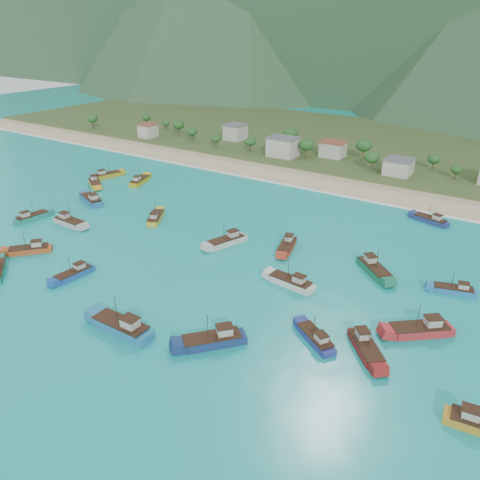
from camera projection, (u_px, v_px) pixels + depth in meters
The scene contains 26 objects.
ground at pixel (181, 278), 101.01m from camera, with size 600.00×600.00×0.00m, color #0C8B86.
beach at pixel (328, 183), 160.89m from camera, with size 400.00×18.00×1.20m, color beige.
land at pixel (384, 147), 207.13m from camera, with size 400.00×110.00×2.40m, color #385123.
surf_line at pixel (317, 190), 153.69m from camera, with size 400.00×2.50×0.08m, color white.
village at pixel (369, 158), 172.69m from camera, with size 212.28×26.40×7.16m.
vegetation at pixel (362, 154), 176.66m from camera, with size 278.30×25.78×8.71m.
boat_0 at pixel (431, 220), 128.85m from camera, with size 9.99×5.41×5.66m.
boat_1 at pixel (156, 218), 130.23m from camera, with size 7.46×10.00×5.83m.
boat_3 at pixel (95, 184), 158.14m from camera, with size 10.13×7.91×5.96m.
boat_4 at pixel (92, 200), 143.10m from camera, with size 11.42×6.87×6.49m.
boat_5 at pixel (107, 175), 166.43m from camera, with size 6.00×10.61×6.01m.
boat_7 at pixel (315, 339), 80.69m from camera, with size 9.07×7.26×5.38m.
boat_8 at pixel (227, 242), 116.15m from camera, with size 6.37×11.08×6.28m.
boat_9 at pixel (30, 250), 112.00m from camera, with size 8.72×9.19×5.78m.
boat_10 at pixel (122, 327), 83.16m from camera, with size 12.32×3.69×7.27m.
boat_12 at pixel (374, 269), 102.98m from camera, with size 10.14×9.82×6.44m.
boat_13 at pixel (366, 348), 78.22m from camera, with size 8.84×9.58×5.96m.
boat_14 at pixel (70, 222), 127.28m from camera, with size 10.73×3.57×6.27m.
boat_15 at pixel (140, 181), 160.45m from camera, with size 6.04×10.64×6.03m.
boat_16 at pixel (213, 341), 79.91m from camera, with size 9.77×10.53×6.56m.
boat_19 at pixel (287, 246), 113.77m from camera, with size 5.36×10.29×5.83m.
boat_20 at pixel (32, 217), 130.80m from camera, with size 3.84×9.76×5.62m.
boat_23 at pixel (291, 283), 97.86m from camera, with size 10.42×4.00×6.01m.
boat_24 at pixel (74, 274), 101.42m from camera, with size 3.37×9.14×5.29m.
boat_25 at pixel (454, 290), 95.45m from camera, with size 8.80×4.72×4.99m.
boat_26 at pixel (420, 330), 82.55m from camera, with size 10.81×9.79×6.67m.
Camera 1 is at (59.00, -66.61, 50.18)m, focal length 35.00 mm.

